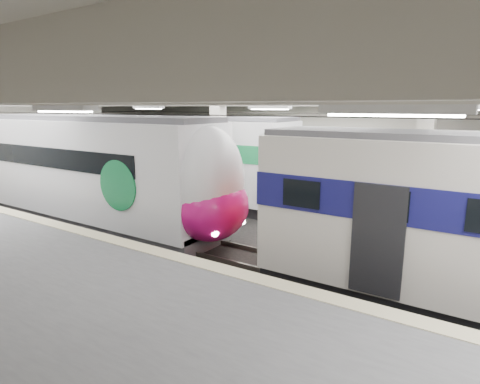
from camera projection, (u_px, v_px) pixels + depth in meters
The scene contains 3 objects.
station_hall at pixel (205, 169), 11.44m from camera, with size 36.00×24.00×5.75m.
modern_emu at pixel (108, 174), 16.54m from camera, with size 14.42×2.98×4.62m.
far_train at pixel (172, 156), 21.84m from camera, with size 14.13×2.89×4.51m.
Camera 1 is at (7.05, -10.66, 4.98)m, focal length 30.00 mm.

